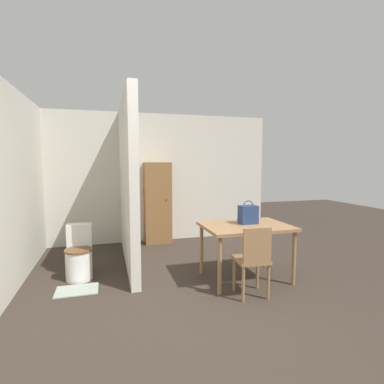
{
  "coord_description": "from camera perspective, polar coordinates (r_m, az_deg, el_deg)",
  "views": [
    {
      "loc": [
        -0.84,
        -2.37,
        1.56
      ],
      "look_at": [
        0.3,
        1.61,
        1.15
      ],
      "focal_mm": 28.0,
      "sensor_mm": 36.0,
      "label": 1
    }
  ],
  "objects": [
    {
      "name": "partition_wall",
      "position": [
        4.7,
        -12.18,
        1.78
      ],
      "size": [
        0.12,
        2.34,
        2.5
      ],
      "color": "beige",
      "rests_on": "ground_plane"
    },
    {
      "name": "wall_left",
      "position": [
        4.28,
        -31.35,
        0.69
      ],
      "size": [
        0.12,
        4.48,
        2.5
      ],
      "color": "beige",
      "rests_on": "ground_plane"
    },
    {
      "name": "handbag",
      "position": [
        4.11,
        10.63,
        -4.21
      ],
      "size": [
        0.24,
        0.16,
        0.32
      ],
      "color": "navy",
      "rests_on": "dining_table"
    },
    {
      "name": "wooden_cabinet",
      "position": [
        5.8,
        -6.56,
        -2.09
      ],
      "size": [
        0.5,
        0.34,
        1.56
      ],
      "color": "brown",
      "rests_on": "ground_plane"
    },
    {
      "name": "ground_plane",
      "position": [
        2.97,
        3.32,
        -26.1
      ],
      "size": [
        16.0,
        16.0,
        0.0
      ],
      "primitive_type": "plane",
      "color": "#382D26"
    },
    {
      "name": "dining_table",
      "position": [
        4.06,
        10.22,
        -7.26
      ],
      "size": [
        1.13,
        0.82,
        0.74
      ],
      "color": "#997047",
      "rests_on": "ground_plane"
    },
    {
      "name": "wall_back",
      "position": [
        5.98,
        -7.92,
        2.67
      ],
      "size": [
        4.83,
        0.12,
        2.5
      ],
      "color": "beige",
      "rests_on": "ground_plane"
    },
    {
      "name": "toilet",
      "position": [
        4.4,
        -20.7,
        -11.29
      ],
      "size": [
        0.36,
        0.51,
        0.71
      ],
      "color": "white",
      "rests_on": "ground_plane"
    },
    {
      "name": "bath_mat",
      "position": [
        4.09,
        -21.06,
        -17.06
      ],
      "size": [
        0.5,
        0.34,
        0.01
      ],
      "color": "#99A899",
      "rests_on": "ground_plane"
    },
    {
      "name": "wooden_chair",
      "position": [
        3.59,
        11.57,
        -12.3
      ],
      "size": [
        0.39,
        0.39,
        0.84
      ],
      "rotation": [
        0.0,
        0.0,
        -0.08
      ],
      "color": "#997047",
      "rests_on": "ground_plane"
    }
  ]
}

